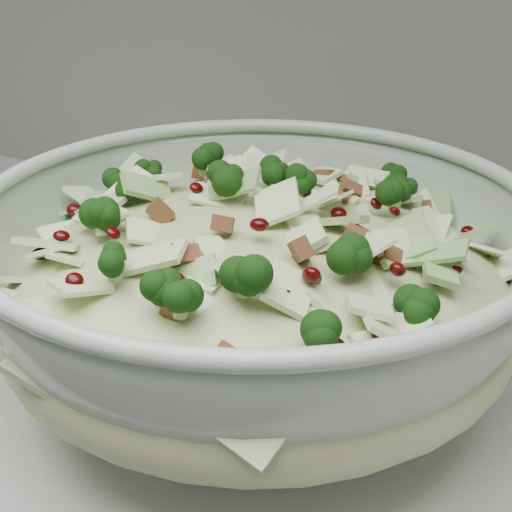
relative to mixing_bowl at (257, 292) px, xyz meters
The scene contains 2 objects.
mixing_bowl is the anchor object (origin of this frame).
salad 0.03m from the mixing_bowl, ahead, with size 0.43×0.43×0.17m.
Camera 1 is at (-0.22, 1.17, 1.25)m, focal length 50.00 mm.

